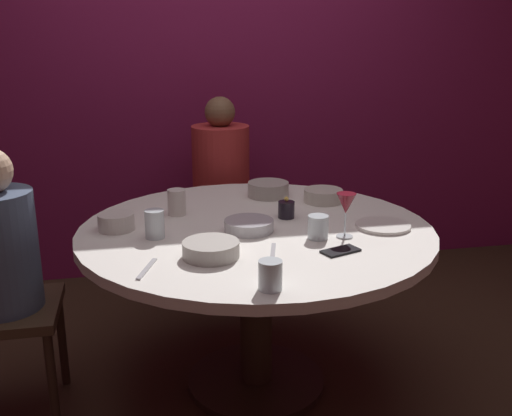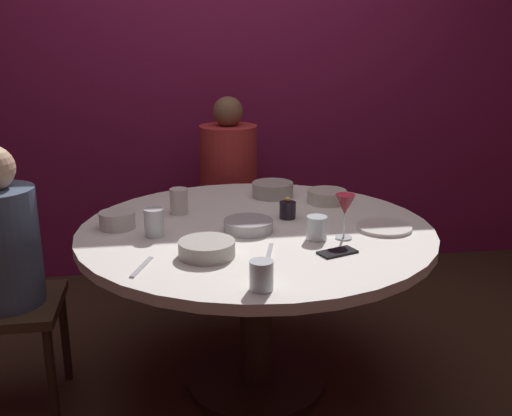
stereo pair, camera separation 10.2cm
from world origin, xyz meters
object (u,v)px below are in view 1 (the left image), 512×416
dining_table (256,258)px  bowl_sauce_side (323,196)px  bowl_salad_center (211,249)px  wine_glass (346,205)px  seated_diner_back (221,175)px  candle_holder (286,209)px  cup_center_front (155,224)px  dinner_plate (383,226)px  cell_phone (341,251)px  cup_near_candle (177,202)px  bowl_small_white (116,222)px  bowl_serving_large (249,225)px  cup_by_left_diner (318,227)px  cup_by_right_diner (270,275)px  bowl_rice_portion (268,189)px

dining_table → bowl_sauce_side: 0.51m
bowl_salad_center → bowl_sauce_side: bearing=44.7°
wine_glass → bowl_sauce_side: bearing=81.9°
seated_diner_back → candle_holder: bearing=9.5°
wine_glass → bowl_salad_center: 0.56m
cup_center_front → dinner_plate: bearing=-3.5°
dinner_plate → cell_phone: bearing=-138.4°
dinner_plate → cup_near_candle: 0.88m
dinner_plate → cup_near_candle: bearing=157.0°
candle_holder → wine_glass: bearing=-60.9°
bowl_small_white → cup_near_candle: bearing=32.0°
seated_diner_back → bowl_small_white: seated_diner_back is taller
bowl_sauce_side → cup_near_candle: (-0.69, -0.07, 0.03)m
bowl_small_white → cup_near_candle: (0.25, 0.16, 0.02)m
bowl_serving_large → bowl_small_white: bearing=167.0°
dining_table → bowl_sauce_side: size_ratio=8.02×
bowl_serving_large → cup_near_candle: size_ratio=1.76×
cell_phone → bowl_salad_center: 0.47m
cup_center_front → dining_table: bearing=7.6°
cup_by_left_diner → dinner_plate: bearing=14.1°
bowl_serving_large → cup_center_front: cup_center_front is taller
bowl_sauce_side → cup_by_left_diner: cup_by_left_diner is taller
cup_by_left_diner → candle_holder: bearing=101.0°
bowl_small_white → cup_near_candle: 0.30m
bowl_sauce_side → bowl_salad_center: bearing=-135.3°
cup_by_left_diner → cup_center_front: size_ratio=0.83×
dining_table → cup_by_left_diner: cup_by_left_diner is taller
candle_holder → bowl_small_white: bearing=-178.4°
bowl_serving_large → cup_near_candle: (-0.27, 0.28, 0.03)m
bowl_serving_large → cup_center_front: size_ratio=1.78×
bowl_salad_center → cup_by_right_diner: (0.14, -0.31, 0.02)m
dinner_plate → bowl_salad_center: bowl_salad_center is taller
wine_glass → bowl_small_white: (-0.87, 0.27, -0.09)m
cup_by_right_diner → cup_center_front: size_ratio=0.85×
bowl_serving_large → cup_by_right_diner: bearing=-94.1°
dinner_plate → cup_by_right_diner: (-0.59, -0.50, 0.04)m
cell_phone → cup_center_front: 0.72m
dinner_plate → cup_by_left_diner: cup_by_left_diner is taller
cup_near_candle → cup_by_right_diner: (0.22, -0.84, -0.01)m
seated_diner_back → candle_holder: 0.92m
candle_holder → cell_phone: (0.09, -0.44, -0.03)m
cup_near_candle → cup_by_left_diner: (0.51, -0.42, -0.01)m
bowl_serving_large → cup_by_right_diner: (-0.04, -0.57, 0.02)m
cup_near_candle → bowl_small_white: bearing=-148.0°
bowl_rice_portion → dining_table: bearing=-108.7°
cup_by_left_diner → cup_center_front: cup_center_front is taller
candle_holder → bowl_small_white: size_ratio=0.65×
seated_diner_back → cup_by_right_diner: bearing=-2.8°
dining_table → bowl_serving_large: bearing=-129.8°
bowl_salad_center → cup_by_left_diner: bearing=14.8°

